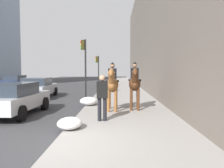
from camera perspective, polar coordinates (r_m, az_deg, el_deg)
sidewalk_slab at (r=6.16m, az=5.19°, el=-14.93°), size 120.00×4.16×0.12m
mounted_horse_near at (r=10.58m, az=0.07°, el=-0.02°), size 2.15×0.61×2.24m
mounted_horse_far at (r=11.01m, az=5.65°, el=0.21°), size 2.15×0.65×2.27m
pedestrian_greeting at (r=8.48m, az=-2.46°, el=-2.64°), size 0.31×0.43×1.70m
car_near_lane at (r=11.08m, az=-23.36°, el=-3.22°), size 4.31×2.21×1.44m
car_mid_lane at (r=17.35m, az=-17.80°, el=-0.77°), size 4.63×2.19×1.44m
car_far_lane at (r=25.48m, az=-23.01°, el=0.46°), size 3.94×1.96×1.44m
traffic_light_near_curb at (r=16.55m, az=-6.89°, el=6.18°), size 0.20×0.44×4.17m
traffic_light_far_curb at (r=26.12m, az=-3.57°, el=4.42°), size 0.20×0.44×3.56m
snow_pile_near at (r=7.62m, az=-10.45°, el=-9.51°), size 1.03×0.79×0.36m
snow_pile_far at (r=12.45m, az=-5.80°, el=-4.21°), size 1.23×0.94×0.43m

